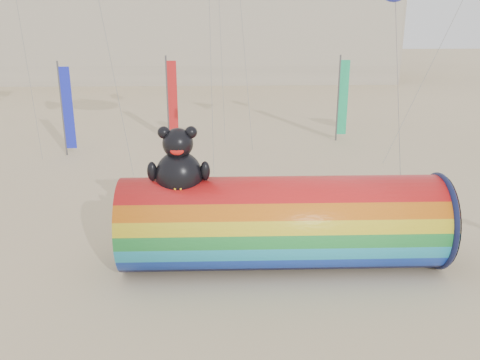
{
  "coord_description": "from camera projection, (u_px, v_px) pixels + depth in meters",
  "views": [
    {
      "loc": [
        -0.07,
        -15.91,
        8.3
      ],
      "look_at": [
        0.5,
        1.5,
        2.4
      ],
      "focal_mm": 40.0,
      "sensor_mm": 36.0,
      "label": 1
    }
  ],
  "objects": [
    {
      "name": "ground",
      "position": [
        226.0,
        263.0,
        17.73
      ],
      "size": [
        160.0,
        160.0,
        0.0
      ],
      "primitive_type": "plane",
      "color": "#CCB58C",
      "rests_on": "ground"
    },
    {
      "name": "windsock_assembly",
      "position": [
        282.0,
        220.0,
        17.13
      ],
      "size": [
        10.32,
        3.14,
        4.76
      ],
      "color": "red",
      "rests_on": "ground"
    },
    {
      "name": "festival_banners",
      "position": [
        198.0,
        102.0,
        31.15
      ],
      "size": [
        16.42,
        2.87,
        5.2
      ],
      "color": "#59595E",
      "rests_on": "ground"
    }
  ]
}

